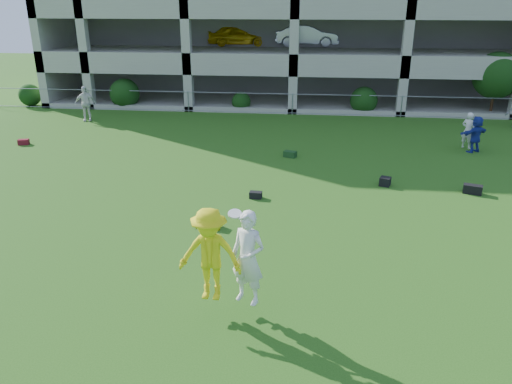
# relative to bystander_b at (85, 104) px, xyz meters

# --- Properties ---
(ground) EXTENTS (100.00, 100.00, 0.00)m
(ground) POSITION_rel_bystander_b_xyz_m (10.87, -16.13, -0.93)
(ground) COLOR #235114
(ground) RESTS_ON ground
(bystander_b) EXTENTS (1.17, 0.75, 1.85)m
(bystander_b) POSITION_rel_bystander_b_xyz_m (0.00, 0.00, 0.00)
(bystander_b) COLOR silver
(bystander_b) RESTS_ON ground
(bystander_d) EXTENTS (1.45, 1.16, 1.55)m
(bystander_d) POSITION_rel_bystander_b_xyz_m (18.92, -3.71, -0.15)
(bystander_d) COLOR #213098
(bystander_d) RESTS_ON ground
(bystander_e) EXTENTS (0.69, 0.65, 1.58)m
(bystander_e) POSITION_rel_bystander_b_xyz_m (18.77, -3.13, -0.14)
(bystander_e) COLOR white
(bystander_e) RESTS_ON ground
(bag_red_a) EXTENTS (0.59, 0.38, 0.28)m
(bag_red_a) POSITION_rel_bystander_b_xyz_m (9.23, -12.40, -0.79)
(bag_red_a) COLOR #570E10
(bag_red_a) RESTS_ON ground
(bag_black_b) EXTENTS (0.42, 0.28, 0.22)m
(bag_black_b) POSITION_rel_bystander_b_xyz_m (10.30, -10.07, -0.82)
(bag_black_b) COLOR black
(bag_black_b) RESTS_ON ground
(crate_d) EXTENTS (0.45, 0.45, 0.30)m
(crate_d) POSITION_rel_bystander_b_xyz_m (14.66, -8.37, -0.78)
(crate_d) COLOR black
(crate_d) RESTS_ON ground
(bag_black_e) EXTENTS (0.66, 0.48, 0.30)m
(bag_black_e) POSITION_rel_bystander_b_xyz_m (17.48, -8.82, -0.78)
(bag_black_e) COLOR black
(bag_black_e) RESTS_ON ground
(bag_red_f) EXTENTS (0.51, 0.39, 0.24)m
(bag_red_f) POSITION_rel_bystander_b_xyz_m (-0.81, -4.85, -0.81)
(bag_red_f) COLOR #550E17
(bag_red_f) RESTS_ON ground
(bag_green_g) EXTENTS (0.58, 0.47, 0.25)m
(bag_green_g) POSITION_rel_bystander_b_xyz_m (11.18, -5.37, -0.80)
(bag_green_g) COLOR #133617
(bag_green_g) RESTS_ON ground
(frisbee_contest) EXTENTS (1.82, 0.84, 2.05)m
(frisbee_contest) POSITION_rel_bystander_b_xyz_m (10.35, -16.55, 0.43)
(frisbee_contest) COLOR yellow
(frisbee_contest) RESTS_ON ground
(parking_garage) EXTENTS (30.00, 14.00, 12.00)m
(parking_garage) POSITION_rel_bystander_b_xyz_m (10.86, 11.57, 5.09)
(parking_garage) COLOR #9E998C
(parking_garage) RESTS_ON ground
(fence) EXTENTS (36.06, 0.06, 1.20)m
(fence) POSITION_rel_bystander_b_xyz_m (10.87, 2.87, -0.31)
(fence) COLOR gray
(fence) RESTS_ON ground
(shrub_row) EXTENTS (34.38, 2.52, 3.50)m
(shrub_row) POSITION_rel_bystander_b_xyz_m (15.46, 3.57, 0.58)
(shrub_row) COLOR #163D11
(shrub_row) RESTS_ON ground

